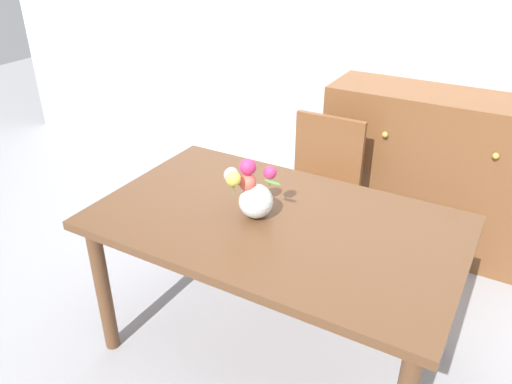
{
  "coord_description": "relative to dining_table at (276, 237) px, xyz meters",
  "views": [
    {
      "loc": [
        0.84,
        -1.65,
        1.89
      ],
      "look_at": [
        -0.09,
        -0.02,
        0.87
      ],
      "focal_mm": 35.38,
      "sensor_mm": 36.0,
      "label": 1
    }
  ],
  "objects": [
    {
      "name": "back_wall",
      "position": [
        0.0,
        1.6,
        0.74
      ],
      "size": [
        7.0,
        0.1,
        2.8
      ],
      "primitive_type": "cube",
      "color": "silver",
      "rests_on": "ground_plane"
    },
    {
      "name": "dining_table",
      "position": [
        0.0,
        0.0,
        0.0
      ],
      "size": [
        1.57,
        0.95,
        0.75
      ],
      "color": "brown",
      "rests_on": "ground_plane"
    },
    {
      "name": "ground_plane",
      "position": [
        0.0,
        0.0,
        -0.66
      ],
      "size": [
        12.0,
        12.0,
        0.0
      ],
      "primitive_type": "plane",
      "color": "#939399"
    },
    {
      "name": "chair_far",
      "position": [
        -0.13,
        0.81,
        -0.14
      ],
      "size": [
        0.42,
        0.42,
        0.9
      ],
      "rotation": [
        0.0,
        0.0,
        3.14
      ],
      "color": "brown",
      "rests_on": "ground_plane"
    },
    {
      "name": "dresser",
      "position": [
        0.44,
        1.33,
        -0.16
      ],
      "size": [
        1.4,
        0.47,
        1.0
      ],
      "color": "brown",
      "rests_on": "ground_plane"
    },
    {
      "name": "flower_vase",
      "position": [
        -0.1,
        -0.03,
        0.2
      ],
      "size": [
        0.23,
        0.2,
        0.26
      ],
      "color": "silver",
      "rests_on": "dining_table"
    }
  ]
}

